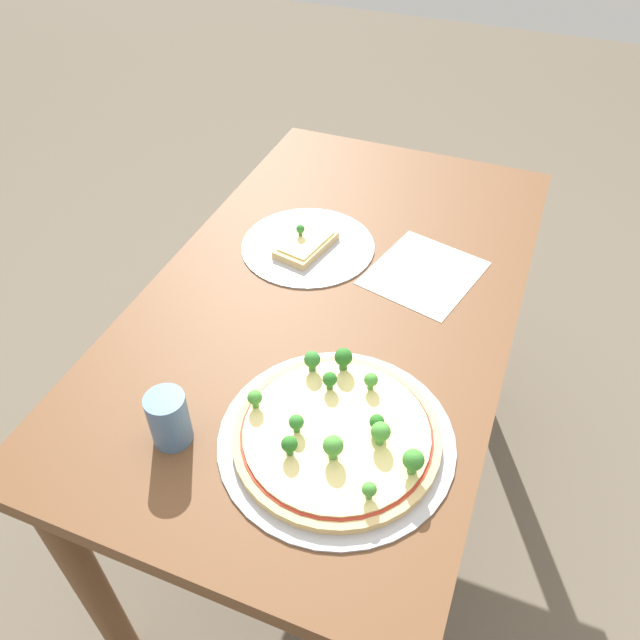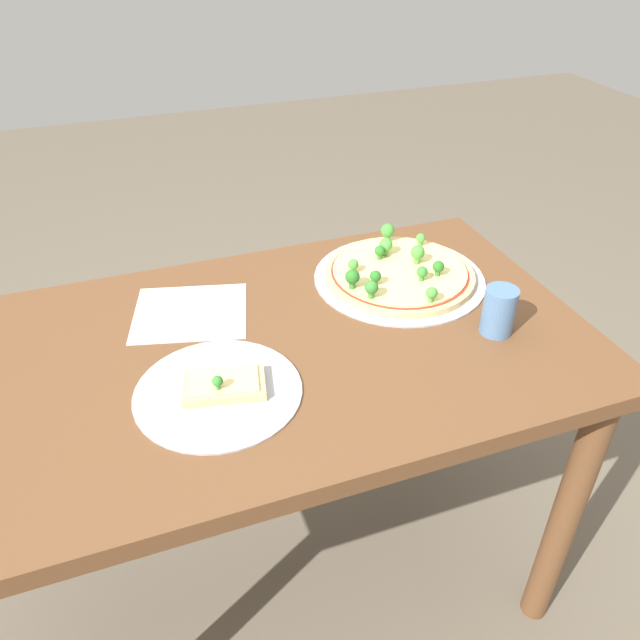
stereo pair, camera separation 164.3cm
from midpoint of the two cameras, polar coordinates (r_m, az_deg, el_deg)
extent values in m
plane|color=brown|center=(1.56, -22.43, -46.37)|extent=(8.00, 8.00, 0.00)
cube|color=brown|center=(0.89, -35.40, -37.13)|extent=(1.22, 0.70, 0.04)
cylinder|color=brown|center=(1.16, 16.09, -49.87)|extent=(0.06, 0.06, 0.71)
cylinder|color=brown|center=(1.55, -50.04, -30.49)|extent=(0.06, 0.06, 0.71)
cylinder|color=brown|center=(1.30, 0.50, -26.18)|extent=(0.06, 0.06, 0.71)
cylinder|color=#A3A3A8|center=(0.86, -10.43, -26.51)|extent=(0.37, 0.37, 0.00)
cylinder|color=#DBB775|center=(0.85, -10.50, -26.22)|extent=(0.32, 0.32, 0.01)
cylinder|color=#A82D1E|center=(0.85, -10.57, -25.96)|extent=(0.30, 0.30, 0.00)
cylinder|color=#EFD684|center=(0.84, -10.59, -25.86)|extent=(0.29, 0.29, 0.00)
sphere|color=#286B23|center=(0.81, -20.17, -28.59)|extent=(0.03, 0.03, 0.03)
cylinder|color=#37742D|center=(0.83, -19.86, -29.21)|extent=(0.01, 0.01, 0.01)
sphere|color=#286B23|center=(0.85, -13.18, -22.29)|extent=(0.02, 0.02, 0.02)
cylinder|color=#37742D|center=(0.87, -13.04, -22.83)|extent=(0.01, 0.01, 0.01)
sphere|color=#3D8933|center=(0.89, -10.61, -17.67)|extent=(0.03, 0.03, 0.03)
cylinder|color=#488E3A|center=(0.91, -10.46, -18.47)|extent=(0.01, 0.01, 0.01)
sphere|color=#286B23|center=(0.81, -16.19, -28.57)|extent=(0.02, 0.02, 0.02)
cylinder|color=#37742D|center=(0.82, -15.99, -29.06)|extent=(0.01, 0.01, 0.01)
sphere|color=#479338|center=(0.83, -7.60, -23.50)|extent=(0.03, 0.03, 0.03)
cylinder|color=#51973E|center=(0.84, -7.48, -24.21)|extent=(0.01, 0.01, 0.01)
sphere|color=#479338|center=(0.86, -11.98, -21.15)|extent=(0.03, 0.03, 0.03)
cylinder|color=#51973E|center=(0.87, -11.81, -21.87)|extent=(0.01, 0.01, 0.01)
sphere|color=#337A2D|center=(0.79, -18.11, -31.43)|extent=(0.03, 0.03, 0.03)
cylinder|color=#3F8136|center=(0.80, -17.84, -31.96)|extent=(0.01, 0.01, 0.01)
sphere|color=#479338|center=(0.84, -18.45, -25.18)|extent=(0.02, 0.02, 0.02)
cylinder|color=#51973E|center=(0.85, -18.25, -25.68)|extent=(0.01, 0.01, 0.01)
sphere|color=#286B23|center=(0.80, -5.05, -26.98)|extent=(0.02, 0.02, 0.02)
cylinder|color=#37742D|center=(0.81, -4.98, -27.51)|extent=(0.01, 0.01, 0.01)
sphere|color=#479338|center=(0.76, -8.28, -33.61)|extent=(0.02, 0.02, 0.02)
cylinder|color=#51973E|center=(0.78, -8.17, -34.03)|extent=(0.01, 0.01, 0.01)
sphere|color=#479338|center=(0.87, -5.72, -19.34)|extent=(0.02, 0.02, 0.02)
cylinder|color=#51973E|center=(0.89, -5.67, -19.86)|extent=(0.01, 0.01, 0.01)
sphere|color=#337A2D|center=(0.80, -8.15, -28.17)|extent=(0.02, 0.02, 0.02)
cylinder|color=#3F8136|center=(0.81, -8.05, -28.65)|extent=(0.01, 0.01, 0.01)
cylinder|color=#A3A3A8|center=(0.89, -46.64, -41.93)|extent=(0.28, 0.28, 0.00)
cube|color=#DBB775|center=(0.88, -46.16, -41.85)|extent=(0.15, 0.11, 0.02)
cube|color=#EFD684|center=(0.87, -46.53, -41.62)|extent=(0.13, 0.09, 0.00)
sphere|color=#337A2D|center=(0.86, -48.73, -42.11)|extent=(0.02, 0.02, 0.02)
cylinder|color=#3F8136|center=(0.87, -48.26, -42.39)|extent=(0.01, 0.01, 0.01)
cylinder|color=#4C7099|center=(0.73, 2.42, -38.64)|extent=(0.06, 0.06, 0.09)
cube|color=white|center=(0.98, -41.23, -28.01)|extent=(0.26, 0.24, 0.00)
camera|label=1|loc=(0.82, 27.65, 35.35)|focal=35.00mm
camera|label=2|loc=(0.82, -152.35, -35.35)|focal=35.00mm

